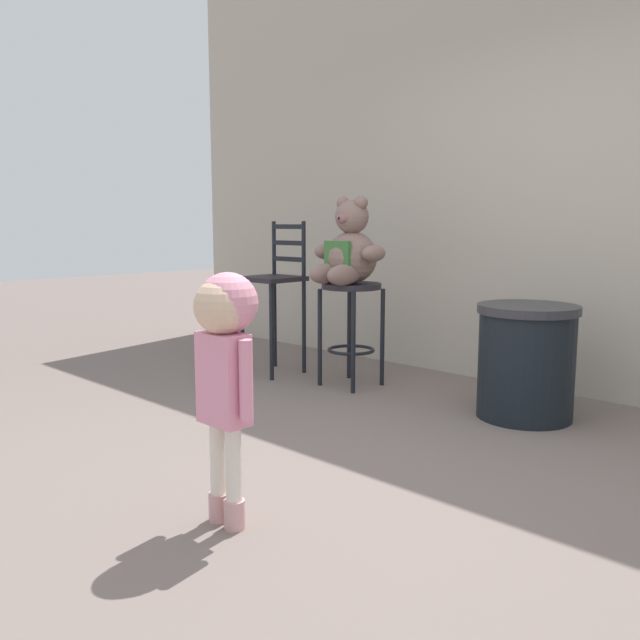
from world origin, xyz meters
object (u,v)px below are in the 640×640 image
at_px(bar_stool_with_teddy, 351,312).
at_px(teddy_bear, 349,251).
at_px(child_walking, 225,344).
at_px(trash_bin, 526,361).
at_px(bar_chair_empty, 276,287).

relative_size(bar_stool_with_teddy, teddy_bear, 1.22).
relative_size(bar_stool_with_teddy, child_walking, 0.76).
xyz_separation_m(trash_bin, bar_chair_empty, (-1.97, -0.22, 0.33)).
bearing_deg(bar_stool_with_teddy, bar_chair_empty, -172.44).
bearing_deg(child_walking, bar_chair_empty, 177.53).
relative_size(teddy_bear, bar_chair_empty, 0.52).
bearing_deg(bar_chair_empty, bar_stool_with_teddy, 7.56).
bearing_deg(bar_stool_with_teddy, trash_bin, 5.73).
height_order(bar_stool_with_teddy, teddy_bear, teddy_bear).
xyz_separation_m(child_walking, trash_bin, (0.16, 2.12, -0.37)).
bearing_deg(bar_chair_empty, child_walking, -46.28).
bearing_deg(child_walking, trash_bin, 129.62).
height_order(bar_stool_with_teddy, child_walking, child_walking).
xyz_separation_m(teddy_bear, bar_chair_empty, (-0.70, -0.06, -0.29)).
bearing_deg(bar_stool_with_teddy, teddy_bear, -90.00).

